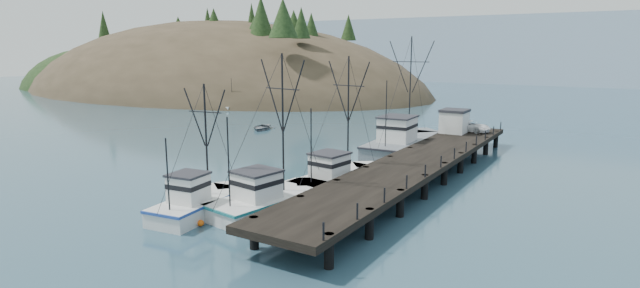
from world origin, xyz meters
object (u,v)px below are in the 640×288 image
object	(u,v)px
trawler_near	(274,199)
work_vessel	(404,143)
pier	(416,163)
pier_shed	(454,121)
motorboat	(261,130)
pickup_truck	(470,126)
trawler_mid	(201,202)
trawler_far	(340,178)

from	to	relation	value
trawler_near	work_vessel	world-z (taller)	work_vessel
pier	trawler_near	world-z (taller)	trawler_near
pier_shed	motorboat	size ratio (longest dim) A/B	0.67
work_vessel	pickup_truck	xyz separation A→B (m)	(5.49, 7.38, 1.44)
pier	trawler_mid	world-z (taller)	trawler_mid
trawler_near	trawler_far	distance (m)	8.08
pickup_truck	motorboat	bearing A→B (deg)	106.75
pier_shed	trawler_far	bearing A→B (deg)	-98.91
trawler_near	motorboat	size ratio (longest dim) A/B	2.49
pier	work_vessel	bearing A→B (deg)	117.56
trawler_near	pier_shed	distance (m)	30.01
pier	work_vessel	world-z (taller)	work_vessel
trawler_near	pickup_truck	world-z (taller)	trawler_near
trawler_near	trawler_far	bearing A→B (deg)	81.10
trawler_mid	pier_shed	bearing A→B (deg)	75.43
pier	trawler_near	size ratio (longest dim) A/B	3.71
trawler_near	trawler_far	world-z (taller)	trawler_near
pier	pier_shed	xyz separation A→B (m)	(-1.50, 16.20, 1.73)
trawler_far	work_vessel	bearing A→B (deg)	92.38
trawler_mid	motorboat	bearing A→B (deg)	121.64
pier	trawler_far	distance (m)	7.29
pier	motorboat	bearing A→B (deg)	152.24
pier	pier_shed	bearing A→B (deg)	95.29
trawler_far	pickup_truck	size ratio (longest dim) A/B	2.40
trawler_near	trawler_far	size ratio (longest dim) A/B	1.02
pier_shed	pickup_truck	distance (m)	2.43
motorboat	trawler_far	bearing A→B (deg)	-59.49
trawler_mid	work_vessel	distance (m)	27.80
work_vessel	motorboat	distance (m)	25.29
pickup_truck	motorboat	world-z (taller)	pickup_truck
work_vessel	trawler_mid	bearing A→B (deg)	-99.39
trawler_mid	trawler_far	world-z (taller)	trawler_far
trawler_mid	trawler_near	bearing A→B (deg)	41.31
trawler_far	pier_shed	xyz separation A→B (m)	(3.38, 21.55, 2.60)
trawler_near	trawler_mid	bearing A→B (deg)	-138.69
pier_shed	pickup_truck	world-z (taller)	pier_shed
pier_shed	motorboat	bearing A→B (deg)	-179.44
pier_shed	pickup_truck	bearing A→B (deg)	51.22
work_vessel	pier	bearing A→B (deg)	-62.44
pier_shed	motorboat	world-z (taller)	pier_shed
pier	trawler_mid	xyz separation A→B (m)	(-10.08, -16.81, -0.87)
pier	work_vessel	xyz separation A→B (m)	(-5.54, 10.62, -0.46)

